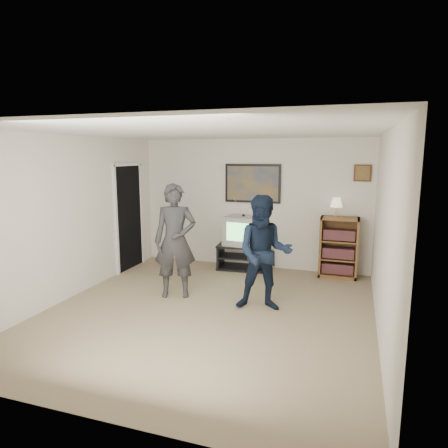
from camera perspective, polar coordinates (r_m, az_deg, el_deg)
The scene contains 13 objects.
room_shell at distance 5.79m, azimuth -1.11°, elevation 0.40°, with size 4.51×5.00×2.51m.
media_stand at distance 7.79m, azimuth 2.73°, elevation -4.69°, with size 1.00×0.61×0.48m.
crt_television at distance 7.68m, azimuth 2.78°, elevation -0.94°, with size 0.66×0.56×0.56m, color #9C9B97, non-canonical shape.
bookshelf at distance 7.51m, azimuth 16.07°, elevation -3.22°, with size 0.67×0.38×1.10m, color brown, non-canonical shape.
table_lamp at distance 7.43m, azimuth 15.74°, elevation 2.32°, with size 0.22×0.22×0.34m, color beige, non-canonical shape.
person_tall at distance 6.22m, azimuth -6.98°, elevation -2.41°, with size 0.65×0.43×1.78m, color #2C2B2E.
person_short at distance 5.69m, azimuth 5.76°, elevation -4.19°, with size 0.80×0.63×1.65m, color black.
controller_left at distance 6.32m, azimuth -6.41°, elevation 1.51°, with size 0.04×0.13×0.04m, color white.
controller_right at distance 5.88m, azimuth 6.36°, elevation -1.26°, with size 0.04×0.13×0.04m, color white.
poster at distance 7.77m, azimuth 4.11°, elevation 5.80°, with size 1.10×0.03×0.75m, color black.
air_vent at distance 7.91m, azimuth 0.24°, elevation 8.07°, with size 0.28×0.02×0.14m, color white.
small_picture at distance 7.53m, azimuth 19.19°, elevation 6.90°, with size 0.30×0.03×0.30m, color #371D11.
doorway at distance 7.91m, azimuth -13.47°, elevation 0.88°, with size 0.03×0.85×2.00m, color black.
Camera 1 is at (1.89, -5.04, 2.21)m, focal length 32.00 mm.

